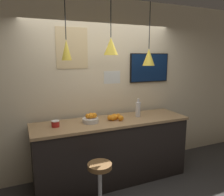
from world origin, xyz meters
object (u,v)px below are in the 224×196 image
object	(u,v)px
juice_bottle	(138,109)
bar_stool	(100,186)
fruit_bowl	(91,119)
spread_jar	(55,124)
mounted_tv	(149,68)

from	to	relation	value
juice_bottle	bar_stool	bearing A→B (deg)	-143.61
bar_stool	juice_bottle	distance (m)	1.36
fruit_bowl	spread_jar	xyz separation A→B (m)	(-0.52, -0.00, -0.01)
mounted_tv	spread_jar	bearing A→B (deg)	-167.77
fruit_bowl	juice_bottle	size ratio (longest dim) A/B	0.79
bar_stool	fruit_bowl	bearing A→B (deg)	80.80
spread_jar	mounted_tv	world-z (taller)	mounted_tv
juice_bottle	mounted_tv	bearing A→B (deg)	41.06
juice_bottle	mounted_tv	distance (m)	0.87
fruit_bowl	mounted_tv	xyz separation A→B (m)	(1.24, 0.38, 0.71)
bar_stool	spread_jar	bearing A→B (deg)	121.27
juice_bottle	spread_jar	bearing A→B (deg)	-180.00
bar_stool	juice_bottle	bearing A→B (deg)	36.39
spread_jar	fruit_bowl	bearing A→B (deg)	0.05
mounted_tv	juice_bottle	bearing A→B (deg)	-138.94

